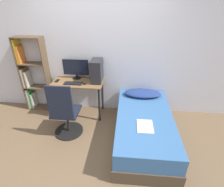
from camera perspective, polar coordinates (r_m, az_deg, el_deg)
The scene contains 13 objects.
ground_plane at distance 2.94m, azimuth -8.35°, elevation -19.78°, with size 14.00×14.00×0.00m, color brown.
wall_back at distance 3.53m, azimuth -4.42°, elevation 13.07°, with size 8.00×0.05×2.50m.
desk at distance 3.57m, azimuth -10.90°, elevation 1.89°, with size 1.00×0.53×0.75m.
bookshelf at distance 4.06m, azimuth -24.81°, elevation 4.53°, with size 0.56×0.25×1.57m.
office_chair at distance 3.15m, azimuth -14.97°, elevation -7.10°, with size 0.51×0.51×1.04m.
bed at distance 3.10m, azimuth 10.27°, elevation -10.73°, with size 0.94×1.85×0.49m.
pillow at distance 3.49m, azimuth 9.99°, elevation 0.08°, with size 0.72×0.36×0.11m.
magazine at distance 2.71m, azimuth 10.71°, elevation -10.45°, with size 0.24×0.32×0.01m.
monitor at distance 3.60m, azimuth -11.76°, elevation 8.08°, with size 0.52×0.17×0.39m.
keyboard at distance 3.44m, azimuth -12.59°, elevation 3.26°, with size 0.34×0.13×0.02m.
pc_tower at distance 3.41m, azimuth -4.98°, elevation 7.38°, with size 0.20×0.37×0.43m.
mouse at distance 3.38m, azimuth -8.98°, elevation 3.15°, with size 0.06×0.09×0.02m.
phone at distance 3.65m, azimuth -17.48°, elevation 3.99°, with size 0.07×0.14×0.01m.
Camera 1 is at (0.58, -1.89, 2.18)m, focal length 28.00 mm.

